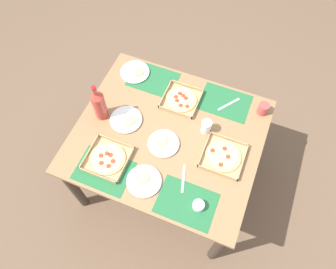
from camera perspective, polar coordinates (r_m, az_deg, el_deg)
ground_plane at (r=2.87m, az=-0.00°, el=-7.36°), size 6.00×6.00×0.00m
dining_table at (r=2.28m, az=-0.00°, el=-1.36°), size 1.27×1.11×0.76m
placemat_near_left at (r=2.36m, az=10.17°, el=5.70°), size 0.36×0.26×0.00m
placemat_near_right at (r=2.45m, az=-2.69°, el=9.87°), size 0.36×0.26×0.00m
placemat_far_left at (r=2.00m, az=3.33°, el=-12.13°), size 0.36×0.26×0.00m
placemat_far_right at (r=2.11m, az=-11.41°, el=-6.36°), size 0.36×0.26×0.00m
pizza_box_corner_right at (r=2.13m, az=9.85°, el=-3.83°), size 0.27×0.27×0.04m
pizza_box_corner_left at (r=2.33m, az=2.38°, el=6.27°), size 0.26×0.26×0.04m
pizza_box_center at (r=2.13m, az=-10.80°, el=-4.28°), size 0.27×0.27×0.04m
plate_near_right at (r=2.25m, az=-7.49°, el=2.62°), size 0.23×0.23×0.03m
plate_far_right at (r=2.14m, az=-0.85°, el=-1.59°), size 0.21×0.21×0.03m
plate_middle at (r=2.50m, az=-5.90°, el=11.05°), size 0.22×0.22×0.03m
plate_far_left at (r=2.04m, az=-4.34°, el=-8.28°), size 0.22×0.22×0.03m
soda_bottle at (r=2.20m, az=-12.24°, el=5.30°), size 0.09×0.09×0.32m
cup_clear_left at (r=2.34m, az=16.69°, el=4.46°), size 0.07×0.07×0.09m
cup_dark at (r=2.17m, az=6.87°, el=1.42°), size 0.07×0.07×0.11m
condiment_bowl at (r=1.98m, az=5.46°, el=-12.57°), size 0.07×0.07×0.05m
fork_by_near_left at (r=2.35m, az=10.83°, el=5.34°), size 0.13×0.16×0.00m
fork_by_far_right at (r=2.05m, az=2.78°, el=-7.89°), size 0.07×0.19×0.00m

